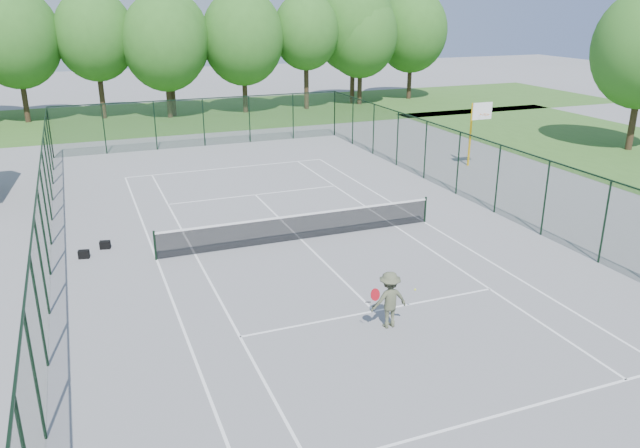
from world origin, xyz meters
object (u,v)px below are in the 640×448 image
Objects in this scene: sports_bag_a at (84,254)px; tennis_player at (389,300)px; basketball_goal at (477,122)px; tennis_net at (301,226)px.

tennis_player is at bearing -35.57° from sports_bag_a.
tennis_net is at bearing -151.31° from basketball_goal.
tennis_player is (-12.75, -14.31, -1.74)m from basketball_goal.
basketball_goal reaches higher than tennis_net.
tennis_net is 29.58× the size of sports_bag_a.
basketball_goal reaches higher than sports_bag_a.
sports_bag_a is (-20.60, -5.84, -2.42)m from basketball_goal.
tennis_net is 3.04× the size of basketball_goal.
sports_bag_a is at bearing -164.16° from basketball_goal.
basketball_goal is 21.55m from sports_bag_a.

